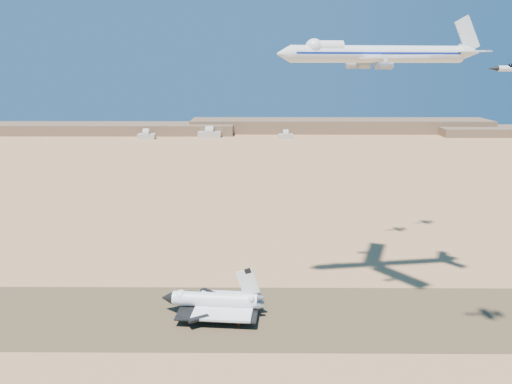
{
  "coord_description": "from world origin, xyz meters",
  "views": [
    {
      "loc": [
        5.95,
        -171.35,
        92.21
      ],
      "look_at": [
        4.68,
        8.0,
        46.6
      ],
      "focal_mm": 35.0,
      "sensor_mm": 36.0,
      "label": 1
    }
  ],
  "objects_px": {
    "crew_c": "(238,326)",
    "crew_a": "(230,322)",
    "carrier_747": "(371,54)",
    "chase_jet_d": "(431,51)",
    "shuttle": "(214,301)",
    "chase_jet_c": "(395,57)",
    "crew_b": "(240,323)"
  },
  "relations": [
    {
      "from": "crew_a",
      "to": "crew_c",
      "type": "distance_m",
      "value": 4.02
    },
    {
      "from": "chase_jet_c",
      "to": "chase_jet_d",
      "type": "xyz_separation_m",
      "value": [
        20.13,
        12.63,
        2.8
      ]
    },
    {
      "from": "carrier_747",
      "to": "crew_a",
      "type": "height_order",
      "value": "carrier_747"
    },
    {
      "from": "carrier_747",
      "to": "chase_jet_d",
      "type": "xyz_separation_m",
      "value": [
        42.22,
        64.55,
        2.62
      ]
    },
    {
      "from": "carrier_747",
      "to": "chase_jet_d",
      "type": "bearing_deg",
      "value": 48.12
    },
    {
      "from": "shuttle",
      "to": "carrier_747",
      "type": "distance_m",
      "value": 107.94
    },
    {
      "from": "shuttle",
      "to": "crew_a",
      "type": "bearing_deg",
      "value": -46.33
    },
    {
      "from": "shuttle",
      "to": "chase_jet_d",
      "type": "xyz_separation_m",
      "value": [
        99.24,
        75.81,
        93.58
      ]
    },
    {
      "from": "crew_a",
      "to": "chase_jet_c",
      "type": "xyz_separation_m",
      "value": [
        72.63,
        71.12,
        95.15
      ]
    },
    {
      "from": "crew_c",
      "to": "crew_b",
      "type": "bearing_deg",
      "value": -43.88
    },
    {
      "from": "crew_c",
      "to": "chase_jet_d",
      "type": "relative_size",
      "value": 0.12
    },
    {
      "from": "carrier_747",
      "to": "crew_a",
      "type": "relative_size",
      "value": 48.09
    },
    {
      "from": "shuttle",
      "to": "carrier_747",
      "type": "xyz_separation_m",
      "value": [
        57.01,
        11.26,
        90.96
      ]
    },
    {
      "from": "carrier_747",
      "to": "chase_jet_c",
      "type": "bearing_deg",
      "value": 58.26
    },
    {
      "from": "crew_a",
      "to": "crew_b",
      "type": "distance_m",
      "value": 3.66
    },
    {
      "from": "crew_b",
      "to": "crew_a",
      "type": "bearing_deg",
      "value": 62.65
    },
    {
      "from": "carrier_747",
      "to": "crew_c",
      "type": "height_order",
      "value": "carrier_747"
    },
    {
      "from": "chase_jet_c",
      "to": "crew_a",
      "type": "bearing_deg",
      "value": -151.87
    },
    {
      "from": "crew_b",
      "to": "chase_jet_c",
      "type": "xyz_separation_m",
      "value": [
        69.07,
        71.97,
        94.99
      ]
    },
    {
      "from": "shuttle",
      "to": "crew_c",
      "type": "distance_m",
      "value": 14.85
    },
    {
      "from": "chase_jet_c",
      "to": "chase_jet_d",
      "type": "distance_m",
      "value": 23.93
    },
    {
      "from": "carrier_747",
      "to": "chase_jet_c",
      "type": "distance_m",
      "value": 56.42
    },
    {
      "from": "shuttle",
      "to": "chase_jet_c",
      "type": "bearing_deg",
      "value": 43.09
    },
    {
      "from": "crew_a",
      "to": "crew_c",
      "type": "xyz_separation_m",
      "value": [
        3.13,
        -2.52,
        0.05
      ]
    },
    {
      "from": "carrier_747",
      "to": "chase_jet_c",
      "type": "relative_size",
      "value": 5.48
    },
    {
      "from": "chase_jet_d",
      "to": "shuttle",
      "type": "bearing_deg",
      "value": -160.99
    },
    {
      "from": "crew_a",
      "to": "shuttle",
      "type": "bearing_deg",
      "value": 30.24
    },
    {
      "from": "shuttle",
      "to": "crew_a",
      "type": "xyz_separation_m",
      "value": [
        6.48,
        -7.94,
        -4.37
      ]
    },
    {
      "from": "crew_a",
      "to": "chase_jet_d",
      "type": "bearing_deg",
      "value": -56.86
    },
    {
      "from": "crew_c",
      "to": "crew_a",
      "type": "bearing_deg",
      "value": 21.46
    },
    {
      "from": "carrier_747",
      "to": "chase_jet_d",
      "type": "height_order",
      "value": "carrier_747"
    },
    {
      "from": "crew_a",
      "to": "crew_c",
      "type": "height_order",
      "value": "crew_c"
    }
  ]
}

